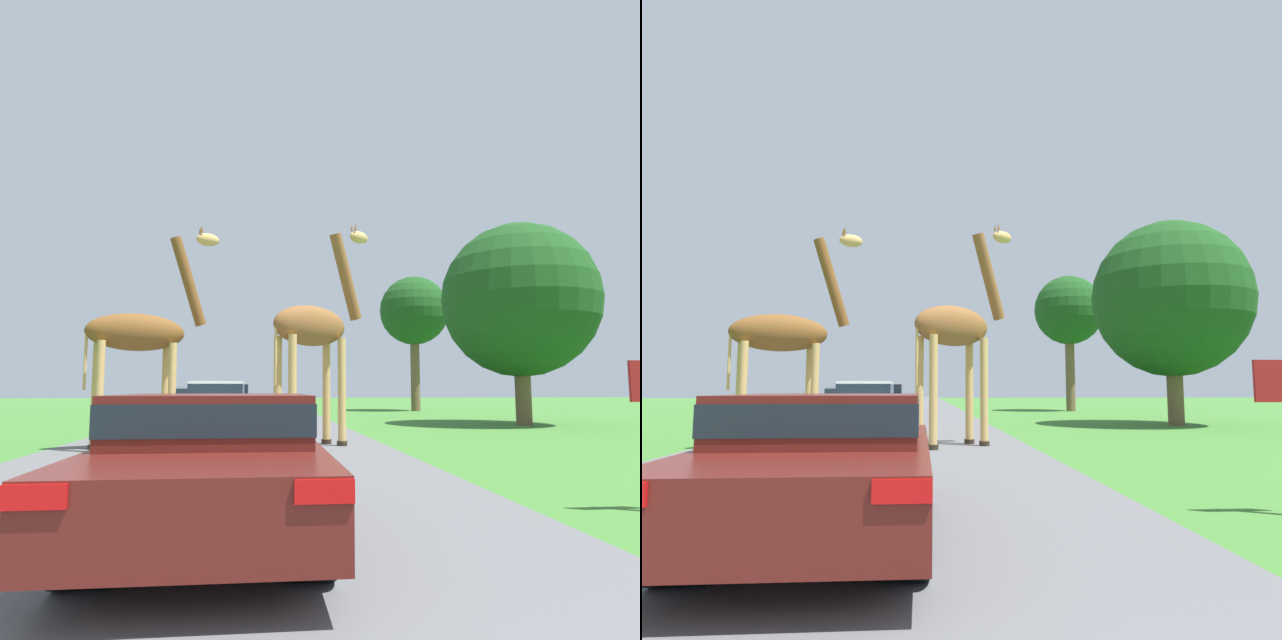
{
  "view_description": "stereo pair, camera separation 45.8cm",
  "coord_description": "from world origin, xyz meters",
  "views": [
    {
      "loc": [
        0.75,
        0.45,
        1.28
      ],
      "look_at": [
        2.13,
        13.27,
        2.84
      ],
      "focal_mm": 32.0,
      "sensor_mm": 36.0,
      "label": 1
    },
    {
      "loc": [
        1.21,
        0.41,
        1.28
      ],
      "look_at": [
        2.13,
        13.27,
        2.84
      ],
      "focal_mm": 32.0,
      "sensor_mm": 36.0,
      "label": 2
    }
  ],
  "objects": [
    {
      "name": "giraffe_companion",
      "position": [
        -1.8,
        13.23,
        2.42
      ],
      "size": [
        2.86,
        1.52,
        5.08
      ],
      "rotation": [
        0.0,
        0.0,
        -1.19
      ],
      "color": "tan",
      "rests_on": "ground"
    },
    {
      "name": "car_far_ahead",
      "position": [
        -0.66,
        30.06,
        0.78
      ],
      "size": [
        1.98,
        4.18,
        1.49
      ],
      "color": "black",
      "rests_on": "ground"
    },
    {
      "name": "tree_left_edge",
      "position": [
        9.78,
        32.76,
        5.75
      ],
      "size": [
        4.01,
        4.01,
        7.83
      ],
      "color": "brown",
      "rests_on": "ground"
    },
    {
      "name": "road",
      "position": [
        0.0,
        30.0,
        0.0
      ],
      "size": [
        7.33,
        120.0,
        0.0
      ],
      "color": "#5B5B5E",
      "rests_on": "ground"
    },
    {
      "name": "car_queue_left",
      "position": [
        -0.55,
        19.13,
        0.8
      ],
      "size": [
        1.83,
        4.65,
        1.51
      ],
      "color": "silver",
      "rests_on": "ground"
    },
    {
      "name": "tree_right_cluster",
      "position": [
        10.12,
        19.95,
        4.46
      ],
      "size": [
        5.57,
        5.57,
        7.26
      ],
      "color": "brown",
      "rests_on": "ground"
    },
    {
      "name": "car_queue_right",
      "position": [
        -1.91,
        25.52,
        0.73
      ],
      "size": [
        1.93,
        4.18,
        1.34
      ],
      "color": "gray",
      "rests_on": "ground"
    },
    {
      "name": "car_lead_maroon",
      "position": [
        0.37,
        5.78,
        0.67
      ],
      "size": [
        1.82,
        4.41,
        1.23
      ],
      "color": "#561914",
      "rests_on": "ground"
    },
    {
      "name": "giraffe_near_road",
      "position": [
        2.02,
        13.34,
        2.57
      ],
      "size": [
        2.59,
        1.85,
        5.32
      ],
      "rotation": [
        0.0,
        0.0,
        -1.01
      ],
      "color": "tan",
      "rests_on": "ground"
    }
  ]
}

